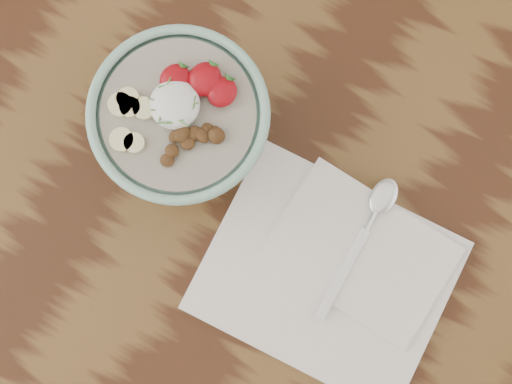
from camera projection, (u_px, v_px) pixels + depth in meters
table at (168, 84)px, 100.11cm from camera, size 160.00×90.00×75.00cm
breakfast_bowl at (182, 122)px, 82.84cm from camera, size 20.54×20.54×13.70cm
napkin at (334, 270)px, 86.91cm from camera, size 29.90×24.64×1.77cm
spoon at (373, 216)px, 86.29cm from camera, size 3.31×19.21×1.00cm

